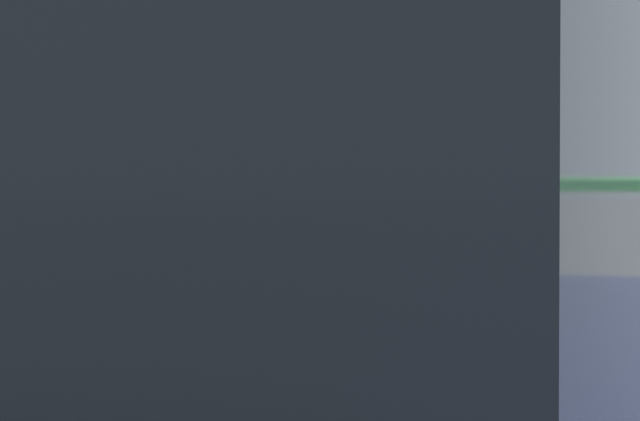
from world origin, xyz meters
The scene contains 3 objects.
parking_meter centered at (0.29, 0.27, 1.18)m, with size 0.19×0.20×1.39m.
pedestrian_at_meter centered at (0.89, 0.45, 1.06)m, with size 0.58×0.58×1.60m.
background_railing centered at (0.00, 3.04, 0.95)m, with size 24.06×0.06×1.12m.
Camera 1 is at (1.79, -2.73, 1.28)m, focal length 79.97 mm.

